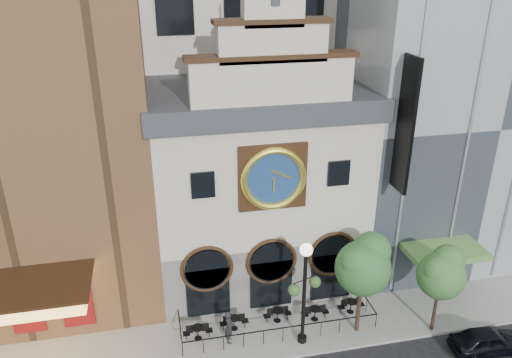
{
  "coord_description": "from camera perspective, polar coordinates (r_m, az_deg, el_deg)",
  "views": [
    {
      "loc": [
        -5.77,
        -18.84,
        18.86
      ],
      "look_at": [
        -0.43,
        6.0,
        7.59
      ],
      "focal_mm": 35.0,
      "sensor_mm": 36.0,
      "label": 1
    }
  ],
  "objects": [
    {
      "name": "bistro_0",
      "position": [
        28.0,
        -6.67,
        -16.95
      ],
      "size": [
        1.58,
        0.68,
        0.9
      ],
      "color": "black",
      "rests_on": "sidewalk"
    },
    {
      "name": "cafe_railing",
      "position": [
        28.67,
        2.4,
        -15.66
      ],
      "size": [
        10.6,
        2.6,
        0.9
      ],
      "primitive_type": null,
      "color": "black",
      "rests_on": "sidewalk"
    },
    {
      "name": "bistro_4",
      "position": [
        30.02,
        10.79,
        -14.01
      ],
      "size": [
        1.58,
        0.68,
        0.9
      ],
      "color": "black",
      "rests_on": "sidewalk"
    },
    {
      "name": "theater_building",
      "position": [
        30.34,
        -26.01,
        9.64
      ],
      "size": [
        14.0,
        15.6,
        25.0
      ],
      "color": "brown",
      "rests_on": "ground"
    },
    {
      "name": "bistro_1",
      "position": [
        28.44,
        -2.52,
        -16.02
      ],
      "size": [
        1.58,
        0.68,
        0.9
      ],
      "color": "black",
      "rests_on": "sidewalk"
    },
    {
      "name": "retail_building",
      "position": [
        35.48,
        20.48,
        8.19
      ],
      "size": [
        14.0,
        14.4,
        20.0
      ],
      "color": "gray",
      "rests_on": "ground"
    },
    {
      "name": "bistro_3",
      "position": [
        29.2,
        6.76,
        -14.95
      ],
      "size": [
        1.58,
        0.68,
        0.9
      ],
      "color": "black",
      "rests_on": "sidewalk"
    },
    {
      "name": "clock_building",
      "position": [
        29.87,
        0.08,
        -0.12
      ],
      "size": [
        12.6,
        8.78,
        18.65
      ],
      "color": "#605E5B",
      "rests_on": "ground"
    },
    {
      "name": "lamppost",
      "position": [
        25.77,
        5.58,
        -11.76
      ],
      "size": [
        1.85,
        1.05,
        6.02
      ],
      "rotation": [
        0.0,
        0.0,
        0.34
      ],
      "color": "black",
      "rests_on": "sidewalk"
    },
    {
      "name": "tree_left",
      "position": [
        26.7,
        12.22,
        -9.45
      ],
      "size": [
        3.02,
        2.91,
        5.82
      ],
      "color": "#382619",
      "rests_on": "sidewalk"
    },
    {
      "name": "tree_right",
      "position": [
        28.23,
        20.48,
        -9.94
      ],
      "size": [
        2.61,
        2.52,
        5.04
      ],
      "color": "#382619",
      "rests_on": "sidewalk"
    },
    {
      "name": "bistro_2",
      "position": [
        28.94,
        2.46,
        -15.19
      ],
      "size": [
        1.58,
        0.68,
        0.9
      ],
      "color": "black",
      "rests_on": "sidewalk"
    },
    {
      "name": "pedestrian",
      "position": [
        27.38,
        -3.1,
        -16.52
      ],
      "size": [
        0.54,
        0.75,
        1.93
      ],
      "primitive_type": "imported",
      "rotation": [
        0.0,
        0.0,
        1.45
      ],
      "color": "black",
      "rests_on": "sidewalk"
    },
    {
      "name": "sidewalk",
      "position": [
        29.01,
        2.39,
        -16.46
      ],
      "size": [
        44.0,
        5.0,
        0.15
      ],
      "primitive_type": "cube",
      "color": "gray",
      "rests_on": "ground"
    },
    {
      "name": "car_right",
      "position": [
        29.79,
        24.98,
        -16.39
      ],
      "size": [
        4.02,
        1.83,
        1.34
      ],
      "primitive_type": "imported",
      "rotation": [
        0.0,
        0.0,
        1.51
      ],
      "color": "black",
      "rests_on": "ground"
    }
  ]
}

